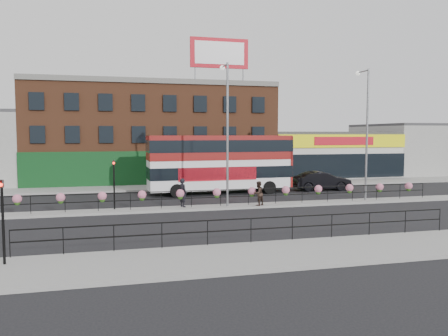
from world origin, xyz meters
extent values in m
plane|color=black|center=(0.00, 0.00, 0.00)|extent=(120.00, 120.00, 0.00)
cube|color=gray|center=(0.00, -12.00, 0.07)|extent=(60.00, 4.00, 0.15)
cube|color=gray|center=(0.00, 12.00, 0.07)|extent=(60.00, 4.00, 0.15)
cube|color=gray|center=(0.00, 0.00, 0.07)|extent=(60.00, 1.60, 0.15)
cube|color=gold|center=(0.00, -9.70, 0.01)|extent=(60.00, 0.10, 0.01)
cube|color=gold|center=(0.00, -9.88, 0.01)|extent=(60.00, 0.10, 0.01)
cube|color=brown|center=(-4.00, 20.00, 5.00)|extent=(25.00, 12.00, 10.00)
cube|color=#3F3F42|center=(-4.00, 20.00, 10.15)|extent=(25.00, 12.00, 0.30)
cube|color=#0D3B16|center=(-4.00, 13.92, 1.70)|extent=(25.00, 0.25, 3.40)
cube|color=silver|center=(16.00, 20.00, 2.50)|extent=(15.00, 12.00, 5.00)
cube|color=#3F3F42|center=(16.00, 20.00, 5.15)|extent=(15.00, 12.00, 0.30)
cube|color=#F6F30B|center=(16.00, 13.92, 4.30)|extent=(15.00, 0.25, 1.40)
cube|color=red|center=(16.00, 13.80, 4.30)|extent=(7.00, 0.10, 0.90)
cube|color=black|center=(16.00, 13.92, 1.60)|extent=(15.00, 0.25, 2.60)
cube|color=#9C9C97|center=(30.75, 20.00, 3.00)|extent=(14.50, 12.00, 6.00)
cube|color=#3F3F42|center=(30.75, 20.00, 6.15)|extent=(14.50, 12.00, 0.30)
cube|color=red|center=(2.50, 15.00, 13.20)|extent=(6.00, 0.25, 3.00)
cube|color=white|center=(2.50, 14.86, 13.20)|extent=(5.10, 0.04, 2.25)
cylinder|color=slate|center=(0.00, 15.00, 11.00)|extent=(0.12, 0.12, 1.40)
cylinder|color=slate|center=(5.00, 15.00, 11.00)|extent=(0.12, 0.12, 1.40)
cube|color=black|center=(0.00, 0.00, 1.25)|extent=(30.00, 0.05, 0.05)
cube|color=black|center=(0.00, 0.00, 0.76)|extent=(30.00, 0.05, 0.05)
cylinder|color=black|center=(-13.00, 0.00, 0.70)|extent=(0.04, 0.04, 1.10)
cylinder|color=black|center=(-11.00, 0.00, 0.70)|extent=(0.04, 0.04, 1.10)
cylinder|color=black|center=(-9.00, 0.00, 0.70)|extent=(0.04, 0.04, 1.10)
cylinder|color=black|center=(-7.00, 0.00, 0.70)|extent=(0.04, 0.04, 1.10)
cylinder|color=black|center=(-5.00, 0.00, 0.70)|extent=(0.04, 0.04, 1.10)
cylinder|color=black|center=(-3.00, 0.00, 0.70)|extent=(0.04, 0.04, 1.10)
cylinder|color=black|center=(-1.00, 0.00, 0.70)|extent=(0.04, 0.04, 1.10)
cylinder|color=black|center=(1.00, 0.00, 0.70)|extent=(0.04, 0.04, 1.10)
cylinder|color=black|center=(3.00, 0.00, 0.70)|extent=(0.04, 0.04, 1.10)
cylinder|color=black|center=(5.00, 0.00, 0.70)|extent=(0.04, 0.04, 1.10)
cylinder|color=black|center=(7.00, 0.00, 0.70)|extent=(0.04, 0.04, 1.10)
cylinder|color=black|center=(9.00, 0.00, 0.70)|extent=(0.04, 0.04, 1.10)
cylinder|color=black|center=(11.00, 0.00, 0.70)|extent=(0.04, 0.04, 1.10)
cylinder|color=black|center=(13.00, 0.00, 0.70)|extent=(0.04, 0.04, 1.10)
cylinder|color=black|center=(15.00, 0.00, 0.70)|extent=(0.04, 0.04, 1.10)
sphere|color=#CC6C8A|center=(-13.75, 0.00, 1.10)|extent=(0.56, 0.56, 0.56)
sphere|color=#295317|center=(-13.75, 0.00, 0.87)|extent=(0.36, 0.36, 0.36)
sphere|color=#CC6C8A|center=(-11.25, 0.00, 1.10)|extent=(0.56, 0.56, 0.56)
sphere|color=#295317|center=(-11.25, 0.00, 0.87)|extent=(0.36, 0.36, 0.36)
sphere|color=#CC6C8A|center=(-8.75, 0.00, 1.10)|extent=(0.56, 0.56, 0.56)
sphere|color=#295317|center=(-8.75, 0.00, 0.87)|extent=(0.36, 0.36, 0.36)
sphere|color=#CC6C8A|center=(-6.25, 0.00, 1.10)|extent=(0.56, 0.56, 0.56)
sphere|color=#295317|center=(-6.25, 0.00, 0.87)|extent=(0.36, 0.36, 0.36)
sphere|color=#CC6C8A|center=(-3.75, 0.00, 1.10)|extent=(0.56, 0.56, 0.56)
sphere|color=#295317|center=(-3.75, 0.00, 0.87)|extent=(0.36, 0.36, 0.36)
sphere|color=#CC6C8A|center=(-1.25, 0.00, 1.10)|extent=(0.56, 0.56, 0.56)
sphere|color=#295317|center=(-1.25, 0.00, 0.87)|extent=(0.36, 0.36, 0.36)
sphere|color=#CC6C8A|center=(1.25, 0.00, 1.10)|extent=(0.56, 0.56, 0.56)
sphere|color=#295317|center=(1.25, 0.00, 0.87)|extent=(0.36, 0.36, 0.36)
sphere|color=#CC6C8A|center=(3.75, 0.00, 1.10)|extent=(0.56, 0.56, 0.56)
sphere|color=#295317|center=(3.75, 0.00, 0.87)|extent=(0.36, 0.36, 0.36)
sphere|color=#CC6C8A|center=(6.25, 0.00, 1.10)|extent=(0.56, 0.56, 0.56)
sphere|color=#295317|center=(6.25, 0.00, 0.87)|extent=(0.36, 0.36, 0.36)
sphere|color=#CC6C8A|center=(8.75, 0.00, 1.10)|extent=(0.56, 0.56, 0.56)
sphere|color=#295317|center=(8.75, 0.00, 0.87)|extent=(0.36, 0.36, 0.36)
sphere|color=#CC6C8A|center=(11.25, 0.00, 1.10)|extent=(0.56, 0.56, 0.56)
sphere|color=#295317|center=(11.25, 0.00, 0.87)|extent=(0.36, 0.36, 0.36)
sphere|color=#CC6C8A|center=(13.75, 0.00, 1.10)|extent=(0.56, 0.56, 0.56)
sphere|color=#295317|center=(13.75, 0.00, 0.87)|extent=(0.36, 0.36, 0.36)
cube|color=black|center=(-2.00, -10.10, 1.25)|extent=(20.00, 0.05, 0.05)
cube|color=black|center=(-2.00, -10.10, 0.76)|extent=(20.00, 0.05, 0.05)
cylinder|color=black|center=(-12.00, -10.10, 0.70)|extent=(0.04, 0.04, 1.10)
cylinder|color=black|center=(-10.00, -10.10, 0.70)|extent=(0.04, 0.04, 1.10)
cylinder|color=black|center=(-8.00, -10.10, 0.70)|extent=(0.04, 0.04, 1.10)
cylinder|color=black|center=(-6.00, -10.10, 0.70)|extent=(0.04, 0.04, 1.10)
cylinder|color=black|center=(-4.00, -10.10, 0.70)|extent=(0.04, 0.04, 1.10)
cylinder|color=black|center=(-2.00, -10.10, 0.70)|extent=(0.04, 0.04, 1.10)
cylinder|color=black|center=(0.00, -10.10, 0.70)|extent=(0.04, 0.04, 1.10)
cylinder|color=black|center=(2.00, -10.10, 0.70)|extent=(0.04, 0.04, 1.10)
cylinder|color=black|center=(4.00, -10.10, 0.70)|extent=(0.04, 0.04, 1.10)
cylinder|color=black|center=(6.00, -10.10, 0.70)|extent=(0.04, 0.04, 1.10)
cylinder|color=black|center=(8.00, -10.10, 0.70)|extent=(0.04, 0.04, 1.10)
cube|color=white|center=(0.68, 7.14, 2.63)|extent=(12.14, 3.21, 4.38)
cube|color=maroon|center=(0.68, 7.14, 3.89)|extent=(12.21, 3.27, 1.97)
cube|color=black|center=(0.68, 7.14, 1.86)|extent=(12.23, 3.29, 0.99)
cube|color=black|center=(0.68, 7.14, 4.05)|extent=(12.25, 3.32, 0.99)
cube|color=maroon|center=(0.68, 7.14, 4.85)|extent=(12.14, 3.21, 0.13)
cube|color=maroon|center=(6.65, 7.38, 2.63)|extent=(0.31, 2.80, 4.38)
cube|color=red|center=(0.19, 5.73, 1.81)|extent=(6.57, 0.30, 1.10)
cylinder|color=black|center=(-3.20, 5.62, 0.55)|extent=(1.11, 0.37, 1.10)
cylinder|color=black|center=(-3.31, 8.35, 0.55)|extent=(1.11, 0.37, 1.10)
cylinder|color=black|center=(4.67, 5.93, 0.55)|extent=(1.11, 0.37, 1.10)
cylinder|color=black|center=(4.57, 8.66, 0.55)|extent=(1.11, 0.37, 1.10)
imported|color=black|center=(10.05, 7.05, 0.84)|extent=(2.72, 5.45, 1.69)
imported|color=black|center=(-3.53, 0.24, 1.11)|extent=(1.04, 0.98, 1.93)
imported|color=#30211A|center=(1.57, -0.43, 0.99)|extent=(1.36, 1.34, 1.67)
cylinder|color=slate|center=(-0.54, -0.12, 4.97)|extent=(0.15, 0.15, 9.63)
cylinder|color=slate|center=(-0.54, 0.60, 9.69)|extent=(0.10, 1.45, 0.10)
sphere|color=silver|center=(-0.54, 1.32, 9.64)|extent=(0.35, 0.35, 0.35)
cylinder|color=slate|center=(10.15, 0.12, 4.97)|extent=(0.15, 0.15, 9.64)
cylinder|color=slate|center=(10.15, 0.84, 9.69)|extent=(0.10, 1.45, 0.10)
sphere|color=silver|center=(10.15, 1.56, 9.64)|extent=(0.35, 0.35, 0.35)
cylinder|color=black|center=(-12.00, -11.00, 1.75)|extent=(0.10, 0.10, 3.20)
imported|color=black|center=(-12.00, -11.00, 3.35)|extent=(0.15, 0.18, 0.90)
sphere|color=#FF190C|center=(-12.00, -11.12, 3.17)|extent=(0.14, 0.14, 0.14)
cylinder|color=black|center=(-8.00, 0.40, 1.75)|extent=(0.10, 0.10, 3.20)
imported|color=black|center=(-8.00, 0.40, 3.35)|extent=(0.15, 0.18, 0.90)
sphere|color=#FF190C|center=(-8.00, 0.28, 3.17)|extent=(0.14, 0.14, 0.14)
camera|label=1|loc=(-7.85, -28.61, 5.04)|focal=35.00mm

